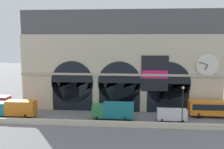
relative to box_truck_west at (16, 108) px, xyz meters
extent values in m
plane|color=slate|center=(19.04, 0.47, -1.70)|extent=(200.00, 200.00, 0.00)
cube|color=beige|center=(19.04, -3.77, -1.25)|extent=(90.00, 0.70, 0.90)
cube|color=beige|center=(19.04, 8.15, 6.03)|extent=(40.35, 5.36, 15.47)
cube|color=#4C4C4C|center=(19.04, 8.45, 16.19)|extent=(40.35, 4.76, 4.85)
cube|color=black|center=(9.43, 5.42, 1.21)|extent=(8.22, 0.20, 5.83)
cylinder|color=black|center=(9.43, 5.42, 4.13)|extent=(8.65, 0.20, 8.65)
cube|color=black|center=(19.04, 5.42, 1.21)|extent=(8.22, 0.20, 5.83)
cylinder|color=black|center=(19.04, 5.42, 4.13)|extent=(8.65, 0.20, 8.65)
cube|color=black|center=(28.65, 5.42, 1.21)|extent=(8.22, 0.20, 5.83)
cylinder|color=black|center=(28.65, 5.42, 4.13)|extent=(8.65, 0.20, 8.65)
cylinder|color=beige|center=(35.91, 5.32, 8.00)|extent=(4.47, 0.25, 4.47)
cylinder|color=silver|center=(35.91, 5.20, 8.00)|extent=(4.14, 0.06, 4.14)
cube|color=black|center=(35.66, 5.14, 7.48)|extent=(0.64, 0.04, 1.09)
cube|color=black|center=(35.06, 5.12, 8.24)|extent=(1.72, 0.04, 0.60)
cube|color=black|center=(25.96, 5.30, 6.16)|extent=(5.22, 0.12, 7.00)
cube|color=#DB1E66|center=(25.96, 5.22, 5.97)|extent=(5.01, 0.04, 1.59)
cube|color=#B6AB91|center=(19.04, 5.32, 5.85)|extent=(40.35, 0.50, 0.44)
cylinder|color=black|center=(-4.78, 4.46, -1.20)|extent=(0.28, 1.00, 1.00)
cube|color=#19727A|center=(-2.86, 0.00, -0.13)|extent=(2.00, 2.30, 2.30)
cube|color=orange|center=(0.89, 0.00, 0.07)|extent=(5.50, 2.30, 2.70)
cylinder|color=black|center=(-2.96, 1.04, -1.28)|extent=(0.28, 0.84, 0.84)
cylinder|color=black|center=(2.14, -1.03, -1.28)|extent=(0.28, 0.84, 0.84)
cylinder|color=black|center=(2.14, 1.04, -1.28)|extent=(0.28, 0.84, 0.84)
cube|color=#2D7A42|center=(15.50, 0.09, -0.13)|extent=(2.00, 2.30, 2.30)
cube|color=#19727A|center=(19.25, 0.09, 0.07)|extent=(5.50, 2.30, 2.70)
cylinder|color=black|center=(15.40, -0.94, -1.28)|extent=(0.28, 0.84, 0.84)
cylinder|color=black|center=(15.40, 1.13, -1.28)|extent=(0.28, 0.84, 0.84)
cylinder|color=black|center=(20.50, -0.94, -1.28)|extent=(0.28, 0.84, 0.84)
cylinder|color=black|center=(20.50, 1.13, -1.28)|extent=(0.28, 0.84, 0.84)
cube|color=white|center=(28.79, -0.01, -0.43)|extent=(5.20, 2.00, 1.86)
cylinder|color=black|center=(27.02, -0.91, -1.36)|extent=(0.28, 0.68, 0.68)
cylinder|color=black|center=(27.02, 0.89, -1.36)|extent=(0.28, 0.68, 0.68)
cylinder|color=black|center=(30.55, -0.91, -1.36)|extent=(0.28, 0.68, 0.68)
cylinder|color=black|center=(30.55, 0.89, -1.36)|extent=(0.28, 0.68, 0.68)
cube|color=orange|center=(37.81, 3.27, 0.10)|extent=(11.00, 2.50, 2.60)
cube|color=black|center=(37.81, 2.00, 0.45)|extent=(10.12, 0.04, 1.10)
cylinder|color=black|center=(33.96, 2.14, -1.20)|extent=(0.28, 1.00, 1.00)
cylinder|color=black|center=(33.96, 4.39, -1.20)|extent=(0.28, 1.00, 1.00)
cylinder|color=black|center=(30.07, -2.97, 1.55)|extent=(0.16, 0.16, 6.50)
sphere|color=#F2EDCC|center=(30.07, -2.97, 4.98)|extent=(0.44, 0.44, 0.44)
camera|label=1|loc=(22.41, -46.47, 13.24)|focal=42.47mm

